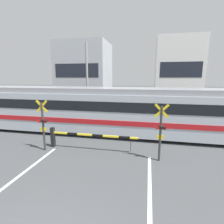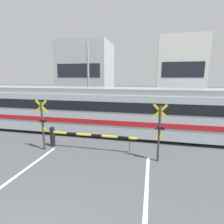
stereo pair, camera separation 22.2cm
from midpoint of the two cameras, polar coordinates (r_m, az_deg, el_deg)
The scene contains 11 objects.
rail_track_near at distance 12.14m, azimuth -0.14°, elevation -7.82°, with size 50.00×0.10×0.08m.
rail_track_far at distance 13.47m, azimuth 1.23°, elevation -5.86°, with size 50.00×0.10×0.08m.
commuter_train at distance 12.92m, azimuth -7.85°, elevation 1.15°, with size 21.14×2.90×3.29m.
crossing_barrier_near at distance 10.20m, azimuth -11.35°, elevation -7.68°, with size 5.05×0.20×1.17m.
crossing_barrier_far at distance 15.47m, azimuth 8.41°, elevation -1.01°, with size 5.05×0.20×1.17m.
crossing_signal_left at distance 10.29m, azimuth -21.16°, elevation -3.34°, with size 0.68×0.15×2.83m.
crossing_signal_right at distance 8.60m, azimuth 15.87°, elevation -5.82°, with size 0.68×0.15×2.83m.
pedestrian at distance 18.46m, azimuth 7.42°, elevation 1.82°, with size 0.38×0.23×1.72m.
building_left_of_street at distance 26.36m, azimuth -8.11°, elevation 12.08°, with size 7.02×5.90×8.80m.
building_right_of_street at distance 24.89m, azimuth 21.17°, elevation 11.51°, with size 5.50×5.90×8.81m.
utility_pole_streetside at distance 18.71m, azimuth -7.39°, elevation 10.41°, with size 0.22×0.22×7.48m.
Camera 2 is at (2.68, -1.82, 4.04)m, focal length 28.00 mm.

